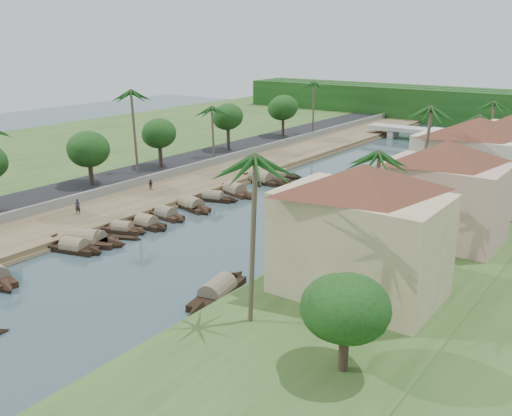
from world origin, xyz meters
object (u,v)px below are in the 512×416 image
Objects in this scene: building_near at (360,230)px; sampan_1 at (74,248)px; person_near at (78,207)px; bridge at (437,133)px.

sampan_1 is at bearing -169.15° from building_near.
building_near reaches higher than person_near.
building_near is (18.99, -74.00, 4.66)m from bridge.
bridge is at bearing 68.33° from sampan_1.
person_near reaches higher than bridge.
bridge is 79.81m from sampan_1.
building_near reaches higher than sampan_1.
person_near is (-16.30, -72.90, -0.03)m from bridge.
bridge reaches higher than sampan_1.
building_near is 28.87m from sampan_1.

